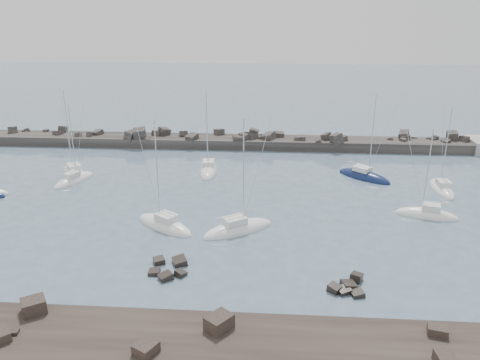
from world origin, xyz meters
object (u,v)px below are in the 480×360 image
sailboat_7 (364,177)px  sailboat_8 (427,215)px  sailboat_4 (165,226)px  sailboat_9 (442,189)px  sailboat_1 (74,173)px  sailboat_6 (238,230)px  sailboat_3 (74,181)px  sailboat_5 (208,171)px

sailboat_7 → sailboat_8: 15.51m
sailboat_4 → sailboat_8: size_ratio=1.14×
sailboat_7 → sailboat_9: size_ratio=1.10×
sailboat_1 → sailboat_9: (56.92, -3.57, -0.00)m
sailboat_4 → sailboat_6: (8.98, -0.48, 0.00)m
sailboat_4 → sailboat_1: bearing=135.5°
sailboat_3 → sailboat_4: 23.19m
sailboat_7 → sailboat_9: bearing=-24.4°
sailboat_6 → sailboat_8: 24.47m
sailboat_3 → sailboat_5: 21.00m
sailboat_3 → sailboat_1: bearing=112.6°
sailboat_5 → sailboat_7: (24.89, -1.31, -0.00)m
sailboat_1 → sailboat_6: bearing=-34.5°
sailboat_6 → sailboat_7: 27.51m
sailboat_5 → sailboat_7: size_ratio=0.99×
sailboat_1 → sailboat_7: sailboat_1 is taller
sailboat_8 → sailboat_1: bearing=165.5°
sailboat_9 → sailboat_5: bearing=170.3°
sailboat_4 → sailboat_8: sailboat_4 is taller
sailboat_3 → sailboat_6: size_ratio=0.87×
sailboat_1 → sailboat_6: sailboat_6 is taller
sailboat_1 → sailboat_3: bearing=-67.4°
sailboat_3 → sailboat_4: size_ratio=0.90×
sailboat_3 → sailboat_9: sailboat_9 is taller
sailboat_3 → sailboat_6: 30.80m
sailboat_3 → sailboat_9: (55.38, 0.13, 0.00)m
sailboat_5 → sailboat_4: bearing=-96.7°
sailboat_8 → sailboat_9: size_ratio=0.95×
sailboat_5 → sailboat_6: (6.49, -21.76, 0.00)m
sailboat_1 → sailboat_4: (19.12, -18.82, 0.01)m
sailboat_5 → sailboat_8: size_ratio=1.15×
sailboat_5 → sailboat_7: sailboat_7 is taller
sailboat_7 → sailboat_3: bearing=-173.8°
sailboat_8 → sailboat_4: bearing=-170.6°
sailboat_5 → sailboat_9: 35.82m
sailboat_5 → sailboat_8: (30.24, -15.87, 0.01)m
sailboat_4 → sailboat_8: 33.18m
sailboat_9 → sailboat_7: bearing=155.6°
sailboat_4 → sailboat_8: bearing=9.4°
sailboat_6 → sailboat_5: bearing=106.6°
sailboat_4 → sailboat_3: bearing=139.3°
sailboat_8 → sailboat_3: bearing=169.1°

